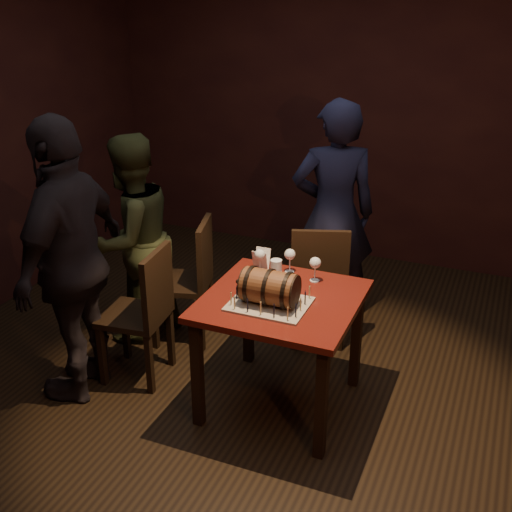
{
  "coord_description": "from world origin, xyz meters",
  "views": [
    {
      "loc": [
        1.27,
        -3.22,
        2.49
      ],
      "look_at": [
        -0.1,
        0.05,
        0.95
      ],
      "focal_mm": 45.0,
      "sensor_mm": 36.0,
      "label": 1
    }
  ],
  "objects_px": {
    "wine_glass_right": "(315,264)",
    "chair_left_rear": "(192,275)",
    "chair_left_front": "(145,308)",
    "pint_of_ale": "(276,272)",
    "person_back": "(333,214)",
    "wine_glass_mid": "(290,255)",
    "person_left_front": "(72,262)",
    "pub_table": "(281,314)",
    "wine_glass_left": "(260,256)",
    "barrel_cake": "(269,287)",
    "person_left_rear": "(131,240)",
    "chair_back": "(319,279)"
  },
  "relations": [
    {
      "from": "chair_left_rear",
      "to": "chair_left_front",
      "type": "height_order",
      "value": "same"
    },
    {
      "from": "barrel_cake",
      "to": "pint_of_ale",
      "type": "relative_size",
      "value": 2.48
    },
    {
      "from": "chair_left_rear",
      "to": "person_left_rear",
      "type": "distance_m",
      "value": 0.5
    },
    {
      "from": "chair_left_front",
      "to": "person_left_rear",
      "type": "bearing_deg",
      "value": 129.32
    },
    {
      "from": "wine_glass_right",
      "to": "person_left_front",
      "type": "relative_size",
      "value": 0.09
    },
    {
      "from": "barrel_cake",
      "to": "person_left_rear",
      "type": "height_order",
      "value": "person_left_rear"
    },
    {
      "from": "chair_back",
      "to": "person_left_front",
      "type": "relative_size",
      "value": 0.51
    },
    {
      "from": "pub_table",
      "to": "chair_left_front",
      "type": "height_order",
      "value": "chair_left_front"
    },
    {
      "from": "person_left_rear",
      "to": "person_left_front",
      "type": "distance_m",
      "value": 0.75
    },
    {
      "from": "person_back",
      "to": "wine_glass_mid",
      "type": "bearing_deg",
      "value": 63.29
    },
    {
      "from": "wine_glass_left",
      "to": "person_left_rear",
      "type": "relative_size",
      "value": 0.11
    },
    {
      "from": "pub_table",
      "to": "pint_of_ale",
      "type": "height_order",
      "value": "pint_of_ale"
    },
    {
      "from": "wine_glass_right",
      "to": "chair_left_rear",
      "type": "bearing_deg",
      "value": 167.86
    },
    {
      "from": "person_back",
      "to": "person_left_rear",
      "type": "height_order",
      "value": "person_back"
    },
    {
      "from": "pint_of_ale",
      "to": "person_back",
      "type": "bearing_deg",
      "value": 86.48
    },
    {
      "from": "chair_left_rear",
      "to": "chair_left_front",
      "type": "bearing_deg",
      "value": -94.48
    },
    {
      "from": "wine_glass_right",
      "to": "pint_of_ale",
      "type": "relative_size",
      "value": 1.07
    },
    {
      "from": "wine_glass_mid",
      "to": "person_left_rear",
      "type": "relative_size",
      "value": 0.11
    },
    {
      "from": "chair_left_rear",
      "to": "person_left_rear",
      "type": "xyz_separation_m",
      "value": [
        -0.43,
        -0.1,
        0.24
      ]
    },
    {
      "from": "chair_left_rear",
      "to": "person_left_front",
      "type": "relative_size",
      "value": 0.51
    },
    {
      "from": "pub_table",
      "to": "chair_back",
      "type": "bearing_deg",
      "value": 90.8
    },
    {
      "from": "pint_of_ale",
      "to": "person_left_rear",
      "type": "height_order",
      "value": "person_left_rear"
    },
    {
      "from": "barrel_cake",
      "to": "chair_left_front",
      "type": "distance_m",
      "value": 0.95
    },
    {
      "from": "barrel_cake",
      "to": "wine_glass_right",
      "type": "relative_size",
      "value": 2.31
    },
    {
      "from": "person_left_rear",
      "to": "wine_glass_right",
      "type": "bearing_deg",
      "value": 103.13
    },
    {
      "from": "wine_glass_mid",
      "to": "person_back",
      "type": "relative_size",
      "value": 0.09
    },
    {
      "from": "pint_of_ale",
      "to": "chair_left_front",
      "type": "height_order",
      "value": "chair_left_front"
    },
    {
      "from": "wine_glass_left",
      "to": "wine_glass_right",
      "type": "distance_m",
      "value": 0.37
    },
    {
      "from": "wine_glass_right",
      "to": "chair_back",
      "type": "height_order",
      "value": "chair_back"
    },
    {
      "from": "wine_glass_right",
      "to": "chair_left_rear",
      "type": "distance_m",
      "value": 1.07
    },
    {
      "from": "wine_glass_left",
      "to": "person_left_rear",
      "type": "distance_m",
      "value": 1.06
    },
    {
      "from": "wine_glass_left",
      "to": "person_left_front",
      "type": "distance_m",
      "value": 1.16
    },
    {
      "from": "barrel_cake",
      "to": "wine_glass_mid",
      "type": "bearing_deg",
      "value": 95.5
    },
    {
      "from": "pint_of_ale",
      "to": "person_left_front",
      "type": "distance_m",
      "value": 1.25
    },
    {
      "from": "pint_of_ale",
      "to": "chair_back",
      "type": "xyz_separation_m",
      "value": [
        0.1,
        0.6,
        -0.3
      ]
    },
    {
      "from": "wine_glass_left",
      "to": "person_left_rear",
      "type": "xyz_separation_m",
      "value": [
        -1.05,
        0.13,
        -0.1
      ]
    },
    {
      "from": "pint_of_ale",
      "to": "chair_left_rear",
      "type": "bearing_deg",
      "value": 157.4
    },
    {
      "from": "person_left_front",
      "to": "chair_left_front",
      "type": "bearing_deg",
      "value": 123.58
    },
    {
      "from": "chair_left_front",
      "to": "person_left_front",
      "type": "distance_m",
      "value": 0.56
    },
    {
      "from": "person_left_front",
      "to": "chair_left_rear",
      "type": "bearing_deg",
      "value": 150.65
    },
    {
      "from": "barrel_cake",
      "to": "pint_of_ale",
      "type": "distance_m",
      "value": 0.31
    },
    {
      "from": "chair_back",
      "to": "person_left_front",
      "type": "bearing_deg",
      "value": -137.96
    },
    {
      "from": "pint_of_ale",
      "to": "person_back",
      "type": "relative_size",
      "value": 0.09
    },
    {
      "from": "wine_glass_right",
      "to": "pint_of_ale",
      "type": "height_order",
      "value": "wine_glass_right"
    },
    {
      "from": "barrel_cake",
      "to": "wine_glass_left",
      "type": "distance_m",
      "value": 0.45
    },
    {
      "from": "wine_glass_left",
      "to": "person_left_rear",
      "type": "height_order",
      "value": "person_left_rear"
    },
    {
      "from": "wine_glass_mid",
      "to": "chair_left_front",
      "type": "height_order",
      "value": "chair_left_front"
    },
    {
      "from": "pub_table",
      "to": "person_left_front",
      "type": "bearing_deg",
      "value": -165.44
    },
    {
      "from": "wine_glass_mid",
      "to": "chair_left_rear",
      "type": "bearing_deg",
      "value": 169.39
    },
    {
      "from": "pub_table",
      "to": "chair_left_front",
      "type": "xyz_separation_m",
      "value": [
        -0.92,
        -0.06,
        -0.12
      ]
    }
  ]
}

